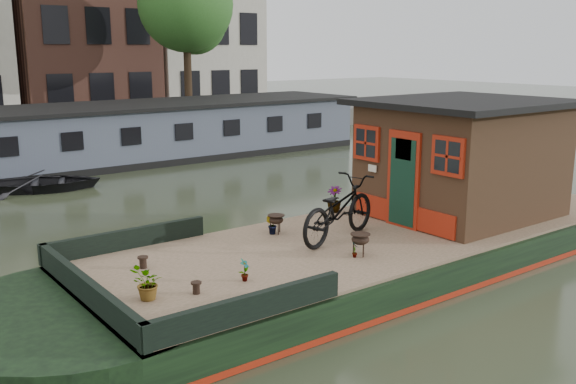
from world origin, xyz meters
TOP-DOWN VIEW (x-y plane):
  - ground at (0.00, 0.00)m, footprint 120.00×120.00m
  - houseboat_hull at (-1.33, 0.00)m, footprint 14.01×4.02m
  - houseboat_deck at (0.00, 0.00)m, footprint 11.80×3.80m
  - bow_bulwark at (-5.07, 0.00)m, footprint 3.00×4.00m
  - cabin at (2.19, 0.00)m, footprint 4.00×3.50m
  - bicycle at (-1.16, 0.10)m, footprint 2.32×1.33m
  - potted_plant_a at (-3.73, -0.68)m, footprint 0.22×0.20m
  - potted_plant_b at (-1.93, 1.14)m, footprint 0.24×0.26m
  - potted_plant_c at (-5.22, -0.49)m, footprint 0.58×0.57m
  - potted_plant_d at (0.13, 1.70)m, footprint 0.42×0.42m
  - potted_plant_e at (-1.63, -0.85)m, footprint 0.14×0.17m
  - brazier_front at (-1.48, -0.82)m, footprint 0.36×0.36m
  - brazier_rear at (-1.84, 1.11)m, footprint 0.43×0.43m
  - bollard_port at (-4.71, 0.80)m, footprint 0.17×0.17m
  - bollard_stbd at (-4.56, -0.69)m, footprint 0.16×0.16m
  - dinghy at (-3.39, 10.79)m, footprint 4.00×3.46m
  - far_houseboat at (0.00, 14.00)m, footprint 20.40×4.40m
  - quay at (0.00, 20.50)m, footprint 60.00×6.00m
  - tree_right at (6.14, 19.07)m, footprint 4.40×4.40m

SIDE VIEW (x-z plane):
  - ground at x=0.00m, z-range 0.00..0.00m
  - houseboat_hull at x=-1.33m, z-range -0.03..0.57m
  - dinghy at x=-3.39m, z-range 0.00..0.70m
  - quay at x=0.00m, z-range 0.00..0.90m
  - houseboat_deck at x=0.00m, z-range 0.60..0.65m
  - bollard_stbd at x=-4.56m, z-range 0.65..0.83m
  - bollard_port at x=-4.71m, z-range 0.65..0.84m
  - potted_plant_e at x=-1.63m, z-range 0.65..0.92m
  - bow_bulwark at x=-5.07m, z-range 0.65..1.00m
  - potted_plant_a at x=-3.73m, z-range 0.65..1.00m
  - brazier_rear at x=-1.84m, z-range 0.65..1.02m
  - potted_plant_b at x=-1.93m, z-range 0.65..1.02m
  - brazier_front at x=-1.48m, z-range 0.65..1.04m
  - potted_plant_c at x=-5.22m, z-range 0.65..1.14m
  - potted_plant_d at x=0.13m, z-range 0.65..1.21m
  - far_houseboat at x=0.00m, z-range -0.09..2.02m
  - bicycle at x=-1.16m, z-range 0.65..1.80m
  - cabin at x=2.19m, z-range 0.67..3.09m
  - tree_right at x=6.14m, z-range 2.19..9.59m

